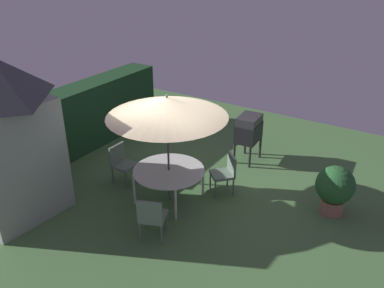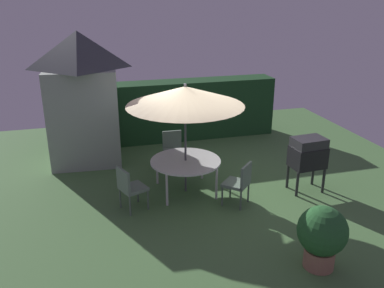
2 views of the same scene
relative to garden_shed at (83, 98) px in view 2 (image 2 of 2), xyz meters
name	(u,v)px [view 2 (image 2 of 2)]	position (x,y,z in m)	size (l,w,h in m)	color
ground_plane	(206,190)	(2.41, -2.42, -1.65)	(11.00, 11.00, 0.00)	#47703D
hedge_backdrop	(171,111)	(2.41, 1.08, -0.80)	(6.09, 0.77, 1.69)	#193D1E
garden_shed	(83,98)	(0.00, 0.00, 0.00)	(1.85, 1.60, 3.22)	gray
patio_table	(186,162)	(1.98, -2.32, -0.97)	(1.49, 1.49, 0.72)	white
patio_umbrella	(185,96)	(1.98, -2.32, 0.46)	(2.39, 2.39, 2.36)	#4C4C51
bbq_grill	(308,154)	(4.48, -2.96, -0.80)	(0.73, 0.55, 1.20)	black
chair_near_shed	(129,186)	(0.72, -2.83, -1.13)	(0.60, 0.60, 0.90)	slate
chair_far_side	(240,181)	(2.87, -3.19, -1.13)	(0.65, 0.65, 0.90)	slate
chair_toward_hedge	(173,147)	(2.01, -1.00, -1.13)	(0.47, 0.47, 0.90)	slate
potted_plant_by_shed	(322,234)	(3.34, -5.38, -1.07)	(0.77, 0.77, 1.03)	#936651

